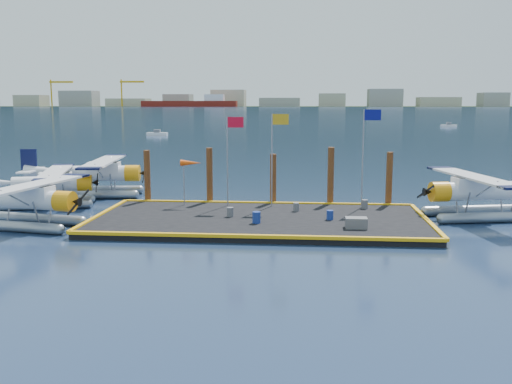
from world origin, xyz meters
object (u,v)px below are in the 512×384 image
drum_1 (256,217)px  piling_2 (273,181)px  piling_4 (389,181)px  crate (356,223)px  seaplane_d (478,194)px  seaplane_c (99,176)px  flagpole_yellow (275,146)px  drum_2 (330,215)px  drum_0 (230,212)px  flagpole_red (230,147)px  windsock (191,164)px  seaplane_a (28,202)px  flagpole_blue (366,144)px  drum_4 (365,204)px  drum_5 (296,207)px  piling_1 (210,178)px  piling_3 (331,178)px  piling_0 (147,178)px

drum_1 → piling_2: piling_2 is taller
piling_4 → crate: bearing=-110.0°
seaplane_d → piling_2: piling_2 is taller
piling_4 → seaplane_c: bearing=170.3°
flagpole_yellow → drum_2: bearing=-49.4°
crate → drum_0: bearing=160.7°
flagpole_red → piling_2: (2.79, 1.60, -2.50)m
windsock → flagpole_red: bearing=0.0°
seaplane_a → flagpole_blue: bearing=116.8°
drum_4 → drum_5: drum_4 is taller
piling_1 → piling_3: size_ratio=0.98×
flagpole_yellow → piling_4: bearing=11.6°
flagpole_blue → piling_3: bearing=143.9°
piling_1 → flagpole_red: bearing=-43.2°
drum_0 → drum_4: bearing=21.8°
seaplane_c → piling_2: (13.98, -3.74, 0.26)m
drum_0 → drum_4: size_ratio=0.97×
seaplane_c → piling_3: 18.37m
drum_5 → piling_1: (-6.18, 3.20, 1.43)m
seaplane_d → drum_0: bearing=87.7°
seaplane_c → piling_2: 14.47m
crate → piling_0: 16.24m
piling_4 → piling_0: bearing=180.0°
seaplane_a → crate: seaplane_a is taller
drum_4 → crate: size_ratio=0.49×
drum_5 → crate: crate is taller
seaplane_c → seaplane_d: bearing=69.2°
seaplane_d → seaplane_c: bearing=64.8°
seaplane_d → flagpole_red: (-16.02, 1.10, 2.78)m
drum_0 → seaplane_d: bearing=9.6°
crate → piling_1: 12.54m
seaplane_a → drum_1: 13.52m
drum_1 → flagpole_blue: size_ratio=0.10×
seaplane_c → flagpole_yellow: 15.42m
seaplane_a → windsock: 10.61m
seaplane_c → windsock: size_ratio=3.42×
flagpole_blue → flagpole_red: bearing=180.0°
flagpole_blue → seaplane_a: bearing=-163.3°
drum_2 → crate: size_ratio=0.47×
crate → piling_4: bearing=70.0°
flagpole_red → flagpole_yellow: 3.00m
drum_0 → piling_3: size_ratio=0.13×
drum_4 → seaplane_c: bearing=164.3°
drum_2 → flagpole_blue: flagpole_blue is taller
flagpole_yellow → seaplane_c: bearing=159.3°
seaplane_d → windsock: seaplane_d is taller
seaplane_a → piling_1: 12.27m
flagpole_yellow → windsock: size_ratio=1.99×
flagpole_yellow → piling_1: bearing=161.2°
drum_5 → piling_0: piling_0 is taller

